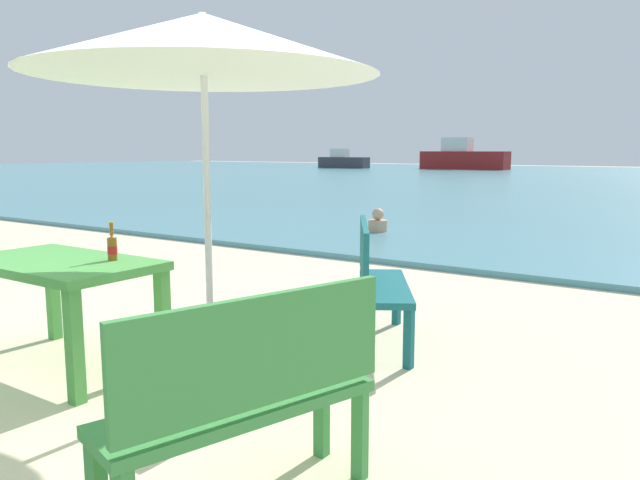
% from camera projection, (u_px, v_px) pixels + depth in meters
% --- Properties ---
extents(ground_plane, '(120.00, 120.00, 0.00)m').
position_uv_depth(ground_plane, '(85.00, 405.00, 3.66)').
color(ground_plane, beige).
extents(picnic_table_green, '(1.40, 0.80, 0.76)m').
position_uv_depth(picnic_table_green, '(60.00, 275.00, 4.22)').
color(picnic_table_green, '#4C9E47').
rests_on(picnic_table_green, ground_plane).
extents(beer_bottle_amber, '(0.07, 0.07, 0.26)m').
position_uv_depth(beer_bottle_amber, '(112.00, 247.00, 4.17)').
color(beer_bottle_amber, brown).
rests_on(beer_bottle_amber, picnic_table_green).
extents(patio_umbrella, '(2.10, 2.10, 2.30)m').
position_uv_depth(patio_umbrella, '(203.00, 45.00, 3.64)').
color(patio_umbrella, silver).
rests_on(patio_umbrella, ground_plane).
extents(side_table_wood, '(0.44, 0.44, 0.54)m').
position_uv_depth(side_table_wood, '(232.00, 347.00, 3.62)').
color(side_table_wood, '#9E7A51').
rests_on(side_table_wood, ground_plane).
extents(bench_teal_center, '(0.93, 1.21, 0.95)m').
position_uv_depth(bench_teal_center, '(376.00, 276.00, 4.75)').
color(bench_teal_center, '#196066').
rests_on(bench_teal_center, ground_plane).
extents(bench_green_right, '(0.70, 1.25, 0.95)m').
position_uv_depth(bench_green_right, '(248.00, 391.00, 2.48)').
color(bench_green_right, '#3D8C42').
rests_on(bench_green_right, ground_plane).
extents(swimmer_person, '(0.34, 0.34, 0.41)m').
position_uv_depth(swimmer_person, '(378.00, 222.00, 10.84)').
color(swimmer_person, tan).
rests_on(swimmer_person, sea_water).
extents(boat_barge, '(4.17, 1.14, 1.52)m').
position_uv_depth(boat_barge, '(343.00, 161.00, 48.95)').
color(boat_barge, '#38383F').
rests_on(boat_barge, sea_water).
extents(boat_cargo_ship, '(6.44, 1.76, 2.34)m').
position_uv_depth(boat_cargo_ship, '(463.00, 158.00, 45.84)').
color(boat_cargo_ship, maroon).
rests_on(boat_cargo_ship, sea_water).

